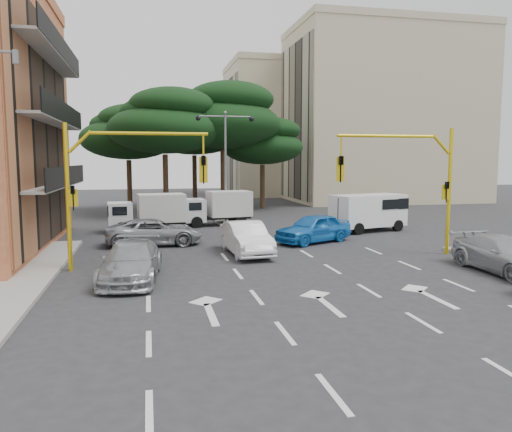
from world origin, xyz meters
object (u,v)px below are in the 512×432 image
(street_lamp_center, at_px, (225,147))
(car_blue_compact, at_px, (313,228))
(box_truck_a, at_px, (148,213))
(signal_mast_left, at_px, (113,176))
(car_white_hatch, at_px, (246,238))
(car_silver_cross_a, at_px, (154,232))
(car_silver_wagon, at_px, (131,261))
(signal_mast_right, at_px, (416,174))
(van_white, at_px, (368,212))
(box_truck_b, at_px, (217,208))
(car_silver_parked, at_px, (504,255))

(street_lamp_center, xyz_separation_m, car_blue_compact, (3.40, -9.41, -4.64))
(box_truck_a, bearing_deg, signal_mast_left, 167.81)
(street_lamp_center, relative_size, car_blue_compact, 1.69)
(car_white_hatch, height_order, car_silver_cross_a, car_white_hatch)
(car_blue_compact, bearing_deg, car_white_hatch, -85.19)
(street_lamp_center, xyz_separation_m, box_truck_a, (-5.48, -3.16, -4.24))
(street_lamp_center, bearing_deg, box_truck_a, -150.03)
(signal_mast_left, bearing_deg, street_lamp_center, 64.09)
(car_silver_wagon, bearing_deg, street_lamp_center, 75.19)
(car_blue_compact, relative_size, car_silver_cross_a, 0.91)
(street_lamp_center, height_order, car_silver_cross_a, street_lamp_center)
(car_blue_compact, bearing_deg, signal_mast_right, 10.31)
(car_blue_compact, bearing_deg, van_white, 99.78)
(street_lamp_center, relative_size, van_white, 1.64)
(car_silver_cross_a, bearing_deg, car_silver_wagon, 172.40)
(signal_mast_right, relative_size, car_white_hatch, 1.27)
(car_white_hatch, bearing_deg, box_truck_b, 85.97)
(car_white_hatch, xyz_separation_m, car_silver_parked, (9.39, -6.06, -0.05))
(signal_mast_left, bearing_deg, car_silver_cross_a, 73.46)
(box_truck_b, bearing_deg, street_lamp_center, -43.04)
(signal_mast_left, height_order, car_silver_parked, signal_mast_left)
(car_silver_wagon, bearing_deg, signal_mast_left, 113.43)
(signal_mast_left, bearing_deg, car_white_hatch, 18.94)
(signal_mast_left, relative_size, car_silver_parked, 1.20)
(signal_mast_right, distance_m, box_truck_b, 15.22)
(car_silver_cross_a, bearing_deg, signal_mast_right, -115.62)
(signal_mast_left, relative_size, car_blue_compact, 1.30)
(signal_mast_right, bearing_deg, car_blue_compact, 126.47)
(van_white, height_order, box_truck_a, box_truck_a)
(street_lamp_center, xyz_separation_m, box_truck_b, (-0.79, -1.09, -4.25))
(car_blue_compact, relative_size, box_truck_a, 0.95)
(car_silver_wagon, distance_m, box_truck_a, 13.06)
(van_white, bearing_deg, box_truck_a, -116.60)
(signal_mast_right, bearing_deg, box_truck_b, 120.44)
(street_lamp_center, bearing_deg, car_silver_wagon, -110.66)
(car_silver_cross_a, bearing_deg, street_lamp_center, -31.96)
(signal_mast_right, distance_m, street_lamp_center, 15.65)
(car_blue_compact, bearing_deg, car_silver_cross_a, -122.80)
(signal_mast_right, relative_size, van_white, 1.27)
(car_white_hatch, relative_size, car_silver_wagon, 0.94)
(box_truck_a, bearing_deg, car_blue_compact, -130.34)
(car_blue_compact, height_order, car_silver_parked, car_blue_compact)
(signal_mast_right, relative_size, car_silver_cross_a, 1.18)
(signal_mast_left, relative_size, car_silver_cross_a, 1.18)
(car_silver_parked, bearing_deg, car_silver_cross_a, 144.52)
(car_silver_parked, distance_m, van_white, 12.16)
(car_blue_compact, xyz_separation_m, car_silver_cross_a, (-8.55, 1.00, -0.08))
(box_truck_a, bearing_deg, car_white_hatch, -157.62)
(signal_mast_right, xyz_separation_m, box_truck_b, (-7.59, 12.92, -2.70))
(car_silver_parked, bearing_deg, box_truck_b, 118.46)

